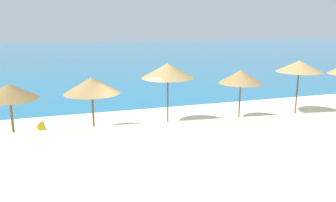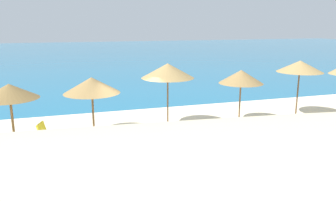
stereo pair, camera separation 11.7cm
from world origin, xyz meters
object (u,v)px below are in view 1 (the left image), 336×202
Objects in this scene: beach_umbrella_4 at (92,85)px; beach_umbrella_5 at (168,71)px; beach_umbrella_3 at (9,92)px; beach_umbrella_7 at (299,66)px; lounge_chair_0 at (32,136)px; beach_umbrella_6 at (241,77)px.

beach_umbrella_4 is 3.46m from beach_umbrella_5.
beach_umbrella_7 is (13.70, 0.12, 0.46)m from beach_umbrella_3.
beach_umbrella_3 reaches higher than lounge_chair_0.
beach_umbrella_3 is 10.22m from beach_umbrella_6.
beach_umbrella_3 is 3.19m from beach_umbrella_4.
beach_umbrella_5 is at bearing 2.62° from beach_umbrella_4.
beach_umbrella_4 is 0.85× the size of beach_umbrella_5.
beach_umbrella_6 is 1.77× the size of lounge_chair_0.
beach_umbrella_5 is 1.16× the size of beach_umbrella_6.
beach_umbrella_3 is 0.95× the size of beach_umbrella_6.
beach_umbrella_7 is (10.52, 0.02, 0.41)m from beach_umbrella_4.
beach_umbrella_3 is 0.84× the size of beach_umbrella_7.
beach_umbrella_5 reaches higher than beach_umbrella_7.
beach_umbrella_5 reaches higher than beach_umbrella_4.
beach_umbrella_6 reaches higher than beach_umbrella_3.
beach_umbrella_3 is at bearing -177.81° from beach_umbrella_5.
beach_umbrella_3 is 1.95m from lounge_chair_0.
beach_umbrella_6 is at bearing -177.11° from beach_umbrella_7.
beach_umbrella_3 is at bearing -179.50° from beach_umbrella_7.
beach_umbrella_7 is 1.99× the size of lounge_chair_0.
beach_umbrella_3 is 0.82× the size of beach_umbrella_5.
beach_umbrella_4 is 1.74× the size of lounge_chair_0.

